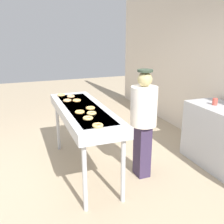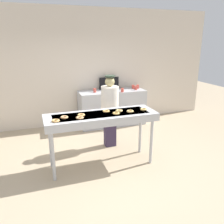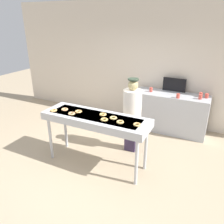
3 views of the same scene
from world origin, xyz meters
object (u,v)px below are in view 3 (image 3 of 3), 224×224
Objects in this scene: glazed_donut_4 at (103,114)px; glazed_donut_7 at (78,112)px; paper_cup_2 at (200,97)px; paper_cup_0 at (178,96)px; paper_cup_3 at (151,90)px; glazed_donut_0 at (104,120)px; glazed_donut_1 at (65,109)px; worker_baker at (132,111)px; paper_cup_1 at (201,95)px; glazed_donut_2 at (113,118)px; glazed_donut_6 at (72,114)px; paper_cup_4 at (207,96)px; prep_counter at (169,112)px; glazed_donut_5 at (137,125)px; glazed_donut_3 at (54,110)px; glazed_donut_8 at (120,122)px; menu_display at (174,85)px; fryer_conveyor at (95,120)px.

glazed_donut_4 and glazed_donut_7 have the same top height.
paper_cup_2 is at bearing 52.18° from glazed_donut_4.
paper_cup_0 and paper_cup_3 have the same top height.
glazed_donut_1 is (-0.90, 0.08, 0.00)m from glazed_donut_0.
paper_cup_0 is at bearing -136.66° from worker_baker.
glazed_donut_7 is 1.23× the size of paper_cup_2.
glazed_donut_0 is at bearing -120.66° from paper_cup_1.
glazed_donut_2 is (1.01, 0.06, 0.00)m from glazed_donut_1.
worker_baker is 14.88× the size of paper_cup_3.
paper_cup_0 is at bearing 51.87° from glazed_donut_6.
glazed_donut_4 is 1.23× the size of paper_cup_4.
glazed_donut_1 is 1.00× the size of glazed_donut_2.
glazed_donut_5 is at bearing -92.61° from prep_counter.
paper_cup_2 is at bearing -86.24° from paper_cup_1.
paper_cup_0 is (0.70, 1.05, 0.11)m from worker_baker.
glazed_donut_1 is 1.00× the size of glazed_donut_3.
glazed_donut_0 is 0.29m from glazed_donut_8.
glazed_donut_1 is 3.18m from paper_cup_4.
paper_cup_0 is (0.59, 1.89, -0.02)m from glazed_donut_8.
prep_counter is (1.33, 2.19, -0.55)m from glazed_donut_6.
glazed_donut_4 is (0.93, 0.24, 0.00)m from glazed_donut_3.
menu_display reaches higher than paper_cup_0.
glazed_donut_7 is (-0.48, -0.08, 0.00)m from glazed_donut_4.
glazed_donut_5 is 0.07× the size of prep_counter.
worker_baker is at bearing 47.18° from glazed_donut_6.
glazed_donut_2 is at bearing 9.09° from glazed_donut_3.
paper_cup_0 is at bearing 58.34° from fryer_conveyor.
paper_cup_1 is 0.19× the size of menu_display.
menu_display reaches higher than glazed_donut_8.
glazed_donut_3 is (-0.81, -0.17, 0.10)m from fryer_conveyor.
worker_baker is (0.42, 0.76, -0.02)m from fryer_conveyor.
glazed_donut_7 is (0.30, 0.03, 0.00)m from glazed_donut_1.
glazed_donut_1 is 0.26m from glazed_donut_6.
fryer_conveyor is at bearing -111.56° from menu_display.
glazed_donut_5 is 2.32m from paper_cup_4.
paper_cup_0 is at bearing -153.20° from paper_cup_4.
paper_cup_4 is (1.28, 0.10, 0.00)m from paper_cup_3.
worker_baker is at bearing 78.59° from glazed_donut_0.
paper_cup_3 is (-0.70, 0.20, 0.00)m from paper_cup_0.
glazed_donut_8 is 1.98m from paper_cup_0.
worker_baker is 1.67m from paper_cup_2.
glazed_donut_3 is at bearing -170.91° from glazed_donut_2.
paper_cup_4 is at bearing 46.72° from glazed_donut_6.
fryer_conveyor is at bearing -176.67° from glazed_donut_2.
worker_baker is at bearing 97.53° from glazed_donut_8.
glazed_donut_1 is at bearing 175.14° from glazed_donut_0.
glazed_donut_0 is at bearing -107.27° from prep_counter.
glazed_donut_0 is at bearing -94.76° from paper_cup_3.
glazed_donut_6 is at bearing -176.11° from glazed_donut_8.
glazed_donut_0 is 1.23× the size of paper_cup_1.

